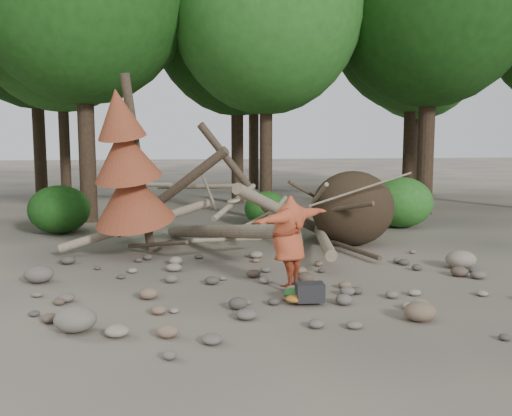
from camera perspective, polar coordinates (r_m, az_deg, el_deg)
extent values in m
plane|color=#514C44|center=(10.75, 2.88, -8.41)|extent=(120.00, 120.00, 0.00)
ellipsoid|color=#332619|center=(15.27, 9.65, -0.02)|extent=(2.20, 1.87, 1.98)
cylinder|color=gray|center=(14.10, -3.80, -2.35)|extent=(2.61, 5.11, 1.08)
cylinder|color=gray|center=(14.76, 3.06, -0.53)|extent=(3.18, 3.71, 1.90)
cylinder|color=brown|center=(14.86, -8.67, 1.39)|extent=(3.08, 1.91, 2.49)
cylinder|color=gray|center=(14.34, 6.70, -3.03)|extent=(1.13, 4.98, 0.43)
cylinder|color=brown|center=(15.10, -1.45, 3.08)|extent=(2.39, 1.03, 2.89)
cylinder|color=gray|center=(14.39, -11.85, -1.69)|extent=(3.71, 0.86, 1.20)
cylinder|color=#4C3F30|center=(13.94, -9.91, -3.60)|extent=(1.52, 1.70, 0.49)
cylinder|color=gray|center=(14.87, 0.64, -0.85)|extent=(1.57, 0.85, 0.69)
cylinder|color=#4C3F30|center=(15.61, 6.21, 0.97)|extent=(1.92, 1.25, 1.10)
cylinder|color=gray|center=(14.46, -4.75, 1.68)|extent=(0.37, 1.42, 0.85)
cylinder|color=#4C3F30|center=(14.25, 9.33, -3.96)|extent=(0.79, 2.54, 0.12)
cylinder|color=gray|center=(13.55, -2.79, -3.17)|extent=(1.78, 1.11, 0.29)
cylinder|color=#4C3F30|center=(14.04, -11.67, 4.25)|extent=(0.67, 1.13, 4.35)
cone|color=brown|center=(13.79, -12.34, 1.27)|extent=(2.06, 2.13, 1.86)
cone|color=brown|center=(13.53, -12.97, 5.38)|extent=(1.71, 1.78, 1.65)
cone|color=brown|center=(13.35, -13.56, 9.21)|extent=(1.23, 1.30, 1.41)
cylinder|color=#38281C|center=(19.99, -16.76, 11.50)|extent=(0.56, 0.56, 8.96)
cylinder|color=#38281C|center=(19.60, 1.01, 9.23)|extent=(0.44, 0.44, 7.14)
ellipsoid|color=#2C7023|center=(20.09, 1.04, 20.05)|extent=(6.53, 6.53, 7.51)
cylinder|color=#38281C|center=(21.93, 16.82, 11.74)|extent=(0.60, 0.60, 9.45)
cylinder|color=#38281C|center=(24.15, -18.71, 8.98)|extent=(0.42, 0.42, 7.56)
ellipsoid|color=#2C7023|center=(24.62, -19.11, 18.31)|extent=(6.91, 6.91, 7.95)
cylinder|color=#38281C|center=(24.53, -1.90, 10.47)|extent=(0.52, 0.52, 8.54)
cylinder|color=#38281C|center=(25.95, 15.15, 9.58)|extent=(0.50, 0.50, 8.12)
ellipsoid|color=#235F1B|center=(26.49, 15.48, 18.89)|extent=(7.42, 7.42, 8.91)
cylinder|color=#38281C|center=(31.07, -21.03, 10.36)|extent=(0.62, 0.62, 9.66)
cylinder|color=#38281C|center=(30.96, -0.23, 10.00)|extent=(0.54, 0.54, 8.75)
ellipsoid|color=#2C7023|center=(31.52, -0.24, 18.43)|extent=(8.00, 8.00, 10.00)
cylinder|color=#38281C|center=(32.82, 15.86, 8.78)|extent=(0.46, 0.46, 7.84)
ellipsoid|color=#235F1B|center=(33.21, 16.12, 15.94)|extent=(7.17, 7.17, 8.60)
ellipsoid|color=#194B14|center=(17.89, -19.08, -0.13)|extent=(1.80, 1.80, 1.44)
ellipsoid|color=#235F1B|center=(18.33, 1.01, -0.07)|extent=(1.40, 1.40, 1.12)
ellipsoid|color=#2C7023|center=(18.62, 14.28, 0.57)|extent=(2.00, 2.00, 1.60)
imported|color=#AC4526|center=(10.65, 3.31, -3.35)|extent=(1.97, 1.84, 1.73)
cylinder|color=#95805E|center=(10.99, -2.25, 0.75)|extent=(0.30, 0.31, 0.10)
cube|color=black|center=(9.99, 5.41, -8.70)|extent=(0.49, 0.33, 0.32)
ellipsoid|color=#2C6E2F|center=(10.22, 4.11, -8.73)|extent=(0.48, 0.40, 0.18)
ellipsoid|color=#AC661D|center=(9.96, 3.94, -9.32)|extent=(0.35, 0.28, 0.13)
ellipsoid|color=#6B6559|center=(9.03, -17.62, -10.57)|extent=(0.63, 0.57, 0.38)
ellipsoid|color=brown|center=(9.47, 16.09, -9.91)|extent=(0.51, 0.46, 0.31)
ellipsoid|color=gray|center=(13.33, 19.80, -4.86)|extent=(0.67, 0.60, 0.40)
ellipsoid|color=#5F5650|center=(12.15, -20.89, -6.19)|extent=(0.58, 0.52, 0.35)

